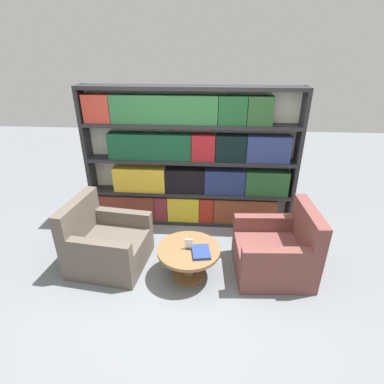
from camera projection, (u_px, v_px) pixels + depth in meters
The scene contains 7 objects.
ground_plane at pixel (182, 279), 3.58m from camera, with size 14.00×14.00×0.00m, color slate.
bookshelf at pixel (190, 162), 4.33m from camera, with size 3.03×0.30×2.04m.
armchair_left at pixel (106, 244), 3.72m from camera, with size 0.96×0.92×0.87m.
armchair_right at pixel (277, 252), 3.59m from camera, with size 0.92×0.87×0.87m.
coffee_table at pixel (189, 256), 3.52m from camera, with size 0.74×0.74×0.40m.
table_sign at pixel (189, 245), 3.44m from camera, with size 0.09×0.06×0.13m.
stray_book at pixel (201, 252), 3.38m from camera, with size 0.24×0.29×0.03m.
Camera 1 is at (0.31, -2.74, 2.52)m, focal length 28.00 mm.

